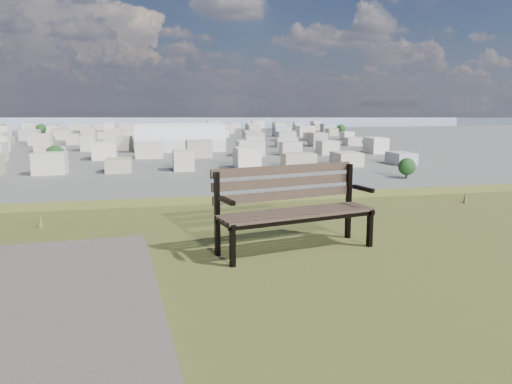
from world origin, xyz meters
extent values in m
cube|color=#49382A|center=(-0.97, 1.09, 25.42)|extent=(1.69, 0.45, 0.03)
cube|color=#49382A|center=(-0.99, 1.21, 25.42)|extent=(1.69, 0.45, 0.03)
cube|color=#49382A|center=(-1.02, 1.32, 25.42)|extent=(1.69, 0.45, 0.03)
cube|color=#49382A|center=(-1.04, 1.43, 25.42)|extent=(1.69, 0.45, 0.03)
cube|color=#49382A|center=(-1.06, 1.50, 25.57)|extent=(1.68, 0.41, 0.10)
cube|color=#49382A|center=(-1.06, 1.53, 25.71)|extent=(1.68, 0.41, 0.10)
cube|color=#49382A|center=(-1.07, 1.55, 25.85)|extent=(1.68, 0.41, 0.10)
cube|color=black|center=(-1.76, 0.90, 25.21)|extent=(0.06, 0.07, 0.42)
cube|color=black|center=(-1.85, 1.30, 25.44)|extent=(0.06, 0.07, 0.88)
cube|color=black|center=(-1.80, 1.08, 25.39)|extent=(0.15, 0.48, 0.05)
cube|color=black|center=(-1.79, 1.04, 25.63)|extent=(0.12, 0.34, 0.04)
cube|color=black|center=(-0.16, 1.25, 25.21)|extent=(0.06, 0.07, 0.42)
cube|color=black|center=(-0.25, 1.65, 25.44)|extent=(0.06, 0.07, 0.88)
cube|color=black|center=(-0.21, 1.44, 25.39)|extent=(0.15, 0.48, 0.05)
cube|color=black|center=(-0.20, 1.39, 25.63)|extent=(0.12, 0.34, 0.04)
cube|color=black|center=(-0.97, 1.08, 25.38)|extent=(1.68, 0.41, 0.04)
cube|color=black|center=(-1.04, 1.44, 25.38)|extent=(1.68, 0.41, 0.04)
cone|color=brown|center=(-3.90, 3.00, 25.09)|extent=(0.08, 0.08, 0.19)
cone|color=brown|center=(2.40, 3.20, 25.09)|extent=(0.08, 0.08, 0.18)
cube|color=silver|center=(17.44, 286.93, 2.80)|extent=(51.67, 24.34, 5.61)
cylinder|color=silver|center=(17.44, 286.93, 5.61)|extent=(51.67, 24.34, 21.31)
cube|color=#AB9D93|center=(-36.00, 200.00, 3.50)|extent=(11.00, 11.00, 7.00)
cube|color=beige|center=(-12.00, 200.00, 3.50)|extent=(11.00, 11.00, 7.00)
cube|color=#ABAAAF|center=(12.00, 200.00, 3.50)|extent=(11.00, 11.00, 7.00)
cube|color=beige|center=(36.00, 200.00, 3.50)|extent=(11.00, 11.00, 7.00)
cube|color=tan|center=(60.00, 200.00, 3.50)|extent=(11.00, 11.00, 7.00)
cube|color=#BDB4A6|center=(84.00, 200.00, 3.50)|extent=(11.00, 11.00, 7.00)
cube|color=beige|center=(108.00, 200.00, 3.50)|extent=(11.00, 11.00, 7.00)
cube|color=#ABAAAF|center=(-48.00, 250.00, 3.50)|extent=(11.00, 11.00, 7.00)
cube|color=beige|center=(-24.00, 250.00, 3.50)|extent=(11.00, 11.00, 7.00)
cube|color=tan|center=(0.00, 250.00, 3.50)|extent=(11.00, 11.00, 7.00)
cube|color=#BDB4A6|center=(24.00, 250.00, 3.50)|extent=(11.00, 11.00, 7.00)
cube|color=beige|center=(48.00, 250.00, 3.50)|extent=(11.00, 11.00, 7.00)
cube|color=silver|center=(72.00, 250.00, 3.50)|extent=(11.00, 11.00, 7.00)
cube|color=#AB9D93|center=(96.00, 250.00, 3.50)|extent=(11.00, 11.00, 7.00)
cube|color=beige|center=(120.00, 250.00, 3.50)|extent=(11.00, 11.00, 7.00)
cube|color=#BDB4A6|center=(-60.00, 300.00, 3.50)|extent=(11.00, 11.00, 7.00)
cube|color=beige|center=(-36.00, 300.00, 3.50)|extent=(11.00, 11.00, 7.00)
cube|color=silver|center=(-12.00, 300.00, 3.50)|extent=(11.00, 11.00, 7.00)
cube|color=#AB9D93|center=(12.00, 300.00, 3.50)|extent=(11.00, 11.00, 7.00)
cube|color=beige|center=(36.00, 300.00, 3.50)|extent=(11.00, 11.00, 7.00)
cube|color=#ABAAAF|center=(60.00, 300.00, 3.50)|extent=(11.00, 11.00, 7.00)
cube|color=beige|center=(84.00, 300.00, 3.50)|extent=(11.00, 11.00, 7.00)
cube|color=tan|center=(108.00, 300.00, 3.50)|extent=(11.00, 11.00, 7.00)
cube|color=#BDB4A6|center=(132.00, 300.00, 3.50)|extent=(11.00, 11.00, 7.00)
cube|color=beige|center=(-72.00, 350.00, 3.50)|extent=(11.00, 11.00, 7.00)
cube|color=#ABAAAF|center=(-48.00, 350.00, 3.50)|extent=(11.00, 11.00, 7.00)
cube|color=beige|center=(-24.00, 350.00, 3.50)|extent=(11.00, 11.00, 7.00)
cube|color=tan|center=(0.00, 350.00, 3.50)|extent=(11.00, 11.00, 7.00)
cube|color=#BDB4A6|center=(24.00, 350.00, 3.50)|extent=(11.00, 11.00, 7.00)
cube|color=beige|center=(48.00, 350.00, 3.50)|extent=(11.00, 11.00, 7.00)
cube|color=silver|center=(72.00, 350.00, 3.50)|extent=(11.00, 11.00, 7.00)
cube|color=#AB9D93|center=(96.00, 350.00, 3.50)|extent=(11.00, 11.00, 7.00)
cube|color=beige|center=(120.00, 350.00, 3.50)|extent=(11.00, 11.00, 7.00)
cube|color=#ABAAAF|center=(144.00, 350.00, 3.50)|extent=(11.00, 11.00, 7.00)
cube|color=beige|center=(-84.00, 400.00, 3.50)|extent=(11.00, 11.00, 7.00)
cube|color=silver|center=(-60.00, 400.00, 3.50)|extent=(11.00, 11.00, 7.00)
cube|color=#AB9D93|center=(-36.00, 400.00, 3.50)|extent=(11.00, 11.00, 7.00)
cube|color=beige|center=(-12.00, 400.00, 3.50)|extent=(11.00, 11.00, 7.00)
cube|color=#ABAAAF|center=(12.00, 400.00, 3.50)|extent=(11.00, 11.00, 7.00)
cube|color=beige|center=(36.00, 400.00, 3.50)|extent=(11.00, 11.00, 7.00)
cube|color=tan|center=(60.00, 400.00, 3.50)|extent=(11.00, 11.00, 7.00)
cube|color=#BDB4A6|center=(84.00, 400.00, 3.50)|extent=(11.00, 11.00, 7.00)
cube|color=beige|center=(108.00, 400.00, 3.50)|extent=(11.00, 11.00, 7.00)
cube|color=silver|center=(132.00, 400.00, 3.50)|extent=(11.00, 11.00, 7.00)
cube|color=#AB9D93|center=(156.00, 400.00, 3.50)|extent=(11.00, 11.00, 7.00)
cube|color=beige|center=(-120.00, 450.00, 3.50)|extent=(11.00, 11.00, 7.00)
cube|color=tan|center=(-96.00, 450.00, 3.50)|extent=(11.00, 11.00, 7.00)
cube|color=#BDB4A6|center=(-72.00, 450.00, 3.50)|extent=(11.00, 11.00, 7.00)
cube|color=beige|center=(-48.00, 450.00, 3.50)|extent=(11.00, 11.00, 7.00)
cube|color=silver|center=(-24.00, 450.00, 3.50)|extent=(11.00, 11.00, 7.00)
cube|color=#AB9D93|center=(0.00, 450.00, 3.50)|extent=(11.00, 11.00, 7.00)
cube|color=beige|center=(24.00, 450.00, 3.50)|extent=(11.00, 11.00, 7.00)
cube|color=#ABAAAF|center=(48.00, 450.00, 3.50)|extent=(11.00, 11.00, 7.00)
cube|color=beige|center=(72.00, 450.00, 3.50)|extent=(11.00, 11.00, 7.00)
cube|color=tan|center=(96.00, 450.00, 3.50)|extent=(11.00, 11.00, 7.00)
cube|color=#BDB4A6|center=(120.00, 450.00, 3.50)|extent=(11.00, 11.00, 7.00)
cube|color=beige|center=(144.00, 450.00, 3.50)|extent=(11.00, 11.00, 7.00)
cube|color=silver|center=(168.00, 450.00, 3.50)|extent=(11.00, 11.00, 7.00)
cube|color=#ABAAAF|center=(-132.00, 500.00, 3.50)|extent=(11.00, 11.00, 7.00)
cube|color=beige|center=(-108.00, 500.00, 3.50)|extent=(11.00, 11.00, 7.00)
cube|color=tan|center=(-84.00, 500.00, 3.50)|extent=(11.00, 11.00, 7.00)
cube|color=#BDB4A6|center=(-60.00, 500.00, 3.50)|extent=(11.00, 11.00, 7.00)
cube|color=beige|center=(-36.00, 500.00, 3.50)|extent=(11.00, 11.00, 7.00)
cube|color=silver|center=(-12.00, 500.00, 3.50)|extent=(11.00, 11.00, 7.00)
cube|color=#AB9D93|center=(12.00, 500.00, 3.50)|extent=(11.00, 11.00, 7.00)
cube|color=beige|center=(36.00, 500.00, 3.50)|extent=(11.00, 11.00, 7.00)
cube|color=#ABAAAF|center=(60.00, 500.00, 3.50)|extent=(11.00, 11.00, 7.00)
cube|color=beige|center=(84.00, 500.00, 3.50)|extent=(11.00, 11.00, 7.00)
cube|color=tan|center=(108.00, 500.00, 3.50)|extent=(11.00, 11.00, 7.00)
cube|color=#BDB4A6|center=(132.00, 500.00, 3.50)|extent=(11.00, 11.00, 7.00)
cube|color=beige|center=(156.00, 500.00, 3.50)|extent=(11.00, 11.00, 7.00)
cube|color=silver|center=(180.00, 500.00, 3.50)|extent=(11.00, 11.00, 7.00)
cube|color=#ABAAAF|center=(-144.00, 550.00, 3.50)|extent=(11.00, 11.00, 7.00)
cube|color=beige|center=(-120.00, 550.00, 3.50)|extent=(11.00, 11.00, 7.00)
cube|color=tan|center=(-96.00, 550.00, 3.50)|extent=(11.00, 11.00, 7.00)
cube|color=#BDB4A6|center=(-72.00, 550.00, 3.50)|extent=(11.00, 11.00, 7.00)
cube|color=beige|center=(-48.00, 550.00, 3.50)|extent=(11.00, 11.00, 7.00)
cube|color=silver|center=(-24.00, 550.00, 3.50)|extent=(11.00, 11.00, 7.00)
cube|color=#AB9D93|center=(0.00, 550.00, 3.50)|extent=(11.00, 11.00, 7.00)
cube|color=beige|center=(24.00, 550.00, 3.50)|extent=(11.00, 11.00, 7.00)
cube|color=#ABAAAF|center=(48.00, 550.00, 3.50)|extent=(11.00, 11.00, 7.00)
cube|color=beige|center=(72.00, 550.00, 3.50)|extent=(11.00, 11.00, 7.00)
cube|color=tan|center=(96.00, 550.00, 3.50)|extent=(11.00, 11.00, 7.00)
cube|color=#BDB4A6|center=(120.00, 550.00, 3.50)|extent=(11.00, 11.00, 7.00)
cube|color=beige|center=(144.00, 550.00, 3.50)|extent=(11.00, 11.00, 7.00)
cube|color=silver|center=(168.00, 550.00, 3.50)|extent=(11.00, 11.00, 7.00)
cube|color=#AB9D93|center=(192.00, 550.00, 3.50)|extent=(11.00, 11.00, 7.00)
cylinder|color=#332119|center=(90.00, 160.00, 1.05)|extent=(0.80, 0.80, 2.10)
sphere|color=black|center=(90.00, 160.00, 4.20)|extent=(6.30, 6.30, 6.30)
cylinder|color=#332119|center=(-40.00, 220.00, 1.35)|extent=(0.80, 0.80, 2.70)
sphere|color=black|center=(-40.00, 220.00, 5.40)|extent=(8.10, 8.10, 8.10)
cylinder|color=#332119|center=(130.00, 280.00, 0.97)|extent=(0.80, 0.80, 1.95)
sphere|color=black|center=(130.00, 280.00, 3.90)|extent=(5.85, 5.85, 5.85)
cylinder|color=#332119|center=(60.00, 400.00, 1.12)|extent=(0.80, 0.80, 2.25)
sphere|color=black|center=(60.00, 400.00, 4.50)|extent=(6.75, 6.75, 6.75)
cylinder|color=#332119|center=(-90.00, 460.00, 1.43)|extent=(0.80, 0.80, 2.85)
sphere|color=black|center=(-90.00, 460.00, 5.70)|extent=(8.55, 8.55, 8.55)
cylinder|color=#332119|center=(-130.00, 500.00, 1.20)|extent=(0.80, 0.80, 2.40)
sphere|color=black|center=(-130.00, 500.00, 4.80)|extent=(7.20, 7.20, 7.20)
cylinder|color=#332119|center=(40.00, 300.00, 1.05)|extent=(0.80, 0.80, 2.10)
sphere|color=black|center=(40.00, 300.00, 4.20)|extent=(6.30, 6.30, 6.30)
cylinder|color=#332119|center=(170.00, 420.00, 1.27)|extent=(0.80, 0.80, 2.55)
sphere|color=black|center=(170.00, 420.00, 5.10)|extent=(7.65, 7.65, 7.65)
cube|color=#90A1B8|center=(0.00, 900.00, 0.00)|extent=(2400.00, 700.00, 0.12)
cube|color=#8F9BB2|center=(150.00, 1390.00, 22.50)|extent=(700.00, 220.00, 45.00)
cube|color=#8F9BB2|center=(650.00, 1430.00, 30.00)|extent=(500.00, 220.00, 60.00)
camera|label=1|loc=(-2.55, -3.68, 26.55)|focal=35.00mm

